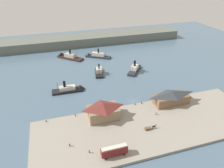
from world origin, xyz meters
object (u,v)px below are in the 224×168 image
ferry_shed_west_terminal (171,97)px  mooring_post_west (142,103)px  mooring_post_center_east (46,121)px  ferry_shed_customs_shed (103,110)px  ferry_outer_harbor (99,71)px  pedestrian_walking_east (156,113)px  ferry_approaching_west (135,68)px  ferry_near_quay (67,57)px  horse_cart (150,127)px  mooring_post_east (135,104)px  pedestrian_standing_center (89,151)px  mooring_post_center_west (75,115)px  street_tram (114,150)px  pedestrian_walking_west (70,145)px  ferry_moored_west (72,89)px  ferry_approaching_east (95,56)px

ferry_shed_west_terminal → mooring_post_west: 16.34m
ferry_shed_west_terminal → mooring_post_center_east: ferry_shed_west_terminal is taller
ferry_shed_customs_shed → ferry_outer_harbor: (10.56, 51.95, -4.03)m
ferry_shed_customs_shed → pedestrian_walking_east: ferry_shed_customs_shed is taller
ferry_approaching_west → ferry_near_quay: (-45.63, 39.18, -0.34)m
ferry_shed_west_terminal → horse_cart: 26.09m
mooring_post_east → mooring_post_west: same height
horse_cart → pedestrian_standing_center: size_ratio=3.41×
pedestrian_walking_east → mooring_post_center_west: bearing=164.6°
ferry_approaching_west → mooring_post_center_west: bearing=-139.7°
pedestrian_standing_center → ferry_approaching_west: bearing=54.6°
mooring_post_center_east → ferry_approaching_west: bearing=33.7°
mooring_post_west → pedestrian_walking_east: bearing=-75.6°
ferry_outer_harbor → street_tram: bearing=-99.4°
pedestrian_walking_west → mooring_post_west: 46.24m
mooring_post_east → ferry_outer_harbor: ferry_outer_harbor is taller
pedestrian_walking_east → ferry_moored_west: 53.65m
ferry_approaching_west → street_tram: bearing=-118.5°
pedestrian_walking_west → ferry_approaching_west: (55.61, 62.34, -0.34)m
ferry_shed_west_terminal → mooring_post_west: bearing=165.4°
ferry_shed_west_terminal → ferry_moored_west: 59.25m
pedestrian_standing_center → mooring_post_west: pedestrian_standing_center is taller
pedestrian_walking_west → ferry_shed_customs_shed: bearing=38.3°
ferry_shed_customs_shed → ferry_approaching_west: bearing=52.1°
street_tram → pedestrian_walking_west: size_ratio=6.31×
ferry_shed_customs_shed → ferry_moored_west: size_ratio=0.75×
mooring_post_center_west → ferry_shed_west_terminal: bearing=-4.0°
horse_cart → pedestrian_walking_west: horse_cart is taller
pedestrian_walking_east → ferry_moored_west: size_ratio=0.08×
horse_cart → ferry_near_quay: 105.25m
street_tram → ferry_moored_west: ferry_moored_west is taller
pedestrian_walking_east → pedestrian_walking_west: (-44.60, -8.71, 0.02)m
mooring_post_west → mooring_post_center_west: size_ratio=1.00×
pedestrian_walking_east → pedestrian_walking_west: pedestrian_walking_west is taller
street_tram → horse_cart: 22.74m
horse_cart → pedestrian_standing_center: 30.35m
ferry_shed_west_terminal → ferry_outer_harbor: (-28.24, 50.59, -3.58)m
horse_cart → pedestrian_standing_center: bearing=-169.3°
pedestrian_standing_center → street_tram: bearing=-23.4°
street_tram → pedestrian_walking_west: bearing=148.8°
pedestrian_walking_west → mooring_post_center_west: size_ratio=1.88×
ferry_moored_west → pedestrian_walking_west: bearing=-98.2°
pedestrian_walking_east → ferry_near_quay: ferry_near_quay is taller
mooring_post_west → mooring_post_center_west: bearing=-179.4°
pedestrian_standing_center → ferry_shed_customs_shed: bearing=61.0°
pedestrian_walking_east → horse_cart: bearing=-130.8°
pedestrian_standing_center → ferry_moored_west: bearing=90.4°
mooring_post_west → ferry_approaching_west: size_ratio=0.05×
ferry_shed_west_terminal → pedestrian_walking_west: bearing=-164.5°
mooring_post_center_east → ferry_approaching_east: bearing=61.3°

